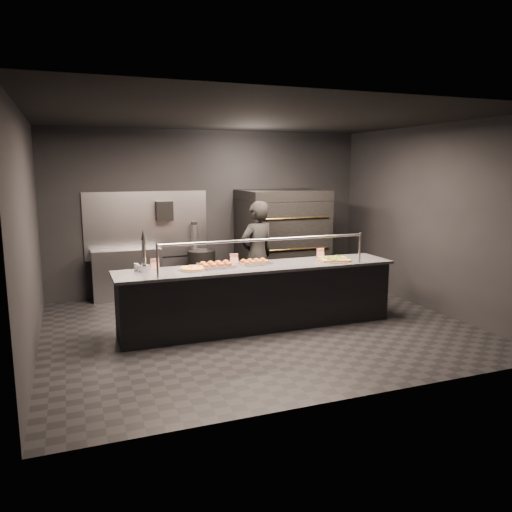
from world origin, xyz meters
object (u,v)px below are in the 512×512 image
object	(u,v)px
slider_tray_a	(216,265)
prep_shelf	(128,274)
round_pizza	(193,268)
beer_tap	(144,259)
trash_bin	(202,273)
towel_dispenser	(164,211)
fire_extinguisher	(194,236)
slider_tray_b	(255,262)
service_counter	(258,296)
pizza_oven	(282,241)
square_pizza	(334,259)
worker	(257,255)

from	to	relation	value
slider_tray_a	prep_shelf	bearing A→B (deg)	114.50
round_pizza	slider_tray_a	bearing A→B (deg)	10.25
beer_tap	trash_bin	world-z (taller)	beer_tap
towel_dispenser	trash_bin	size ratio (longest dim) A/B	0.42
fire_extinguisher	slider_tray_b	size ratio (longest dim) A/B	0.97
beer_tap	service_counter	bearing A→B (deg)	-6.07
prep_shelf	beer_tap	bearing A→B (deg)	-90.00
pizza_oven	fire_extinguisher	bearing A→B (deg)	162.11
prep_shelf	towel_dispenser	distance (m)	1.31
fire_extinguisher	prep_shelf	bearing A→B (deg)	-176.34
fire_extinguisher	square_pizza	world-z (taller)	fire_extinguisher
towel_dispenser	trash_bin	distance (m)	1.31
round_pizza	service_counter	bearing A→B (deg)	-3.81
prep_shelf	square_pizza	size ratio (longest dim) A/B	2.25
service_counter	trash_bin	xyz separation A→B (m)	(-0.30, 2.10, -0.04)
fire_extinguisher	round_pizza	xyz separation A→B (m)	(-0.60, -2.34, -0.12)
pizza_oven	trash_bin	size ratio (longest dim) A/B	2.28
prep_shelf	pizza_oven	bearing A→B (deg)	-8.54
trash_bin	towel_dispenser	bearing A→B (deg)	154.44
pizza_oven	round_pizza	size ratio (longest dim) A/B	4.51
worker	prep_shelf	bearing A→B (deg)	-50.88
prep_shelf	towel_dispenser	xyz separation A→B (m)	(0.70, 0.07, 1.10)
service_counter	round_pizza	bearing A→B (deg)	176.19
trash_bin	pizza_oven	bearing A→B (deg)	-7.72
beer_tap	fire_extinguisher	bearing A→B (deg)	60.73
pizza_oven	prep_shelf	distance (m)	2.88
fire_extinguisher	worker	size ratio (longest dim) A/B	0.28
service_counter	worker	size ratio (longest dim) A/B	2.30
slider_tray_a	worker	world-z (taller)	worker
towel_dispenser	slider_tray_a	bearing A→B (deg)	-82.46
round_pizza	fire_extinguisher	bearing A→B (deg)	75.60
fire_extinguisher	trash_bin	distance (m)	0.71
service_counter	slider_tray_b	world-z (taller)	service_counter
service_counter	towel_dispenser	xyz separation A→B (m)	(-0.90, 2.39, 1.09)
square_pizza	beer_tap	bearing A→B (deg)	176.02
slider_tray_a	worker	xyz separation A→B (m)	(0.96, 0.87, -0.06)
prep_shelf	square_pizza	bearing A→B (deg)	-39.70
square_pizza	trash_bin	distance (m)	2.67
slider_tray_a	square_pizza	size ratio (longest dim) A/B	1.08
service_counter	slider_tray_a	bearing A→B (deg)	168.10
round_pizza	trash_bin	size ratio (longest dim) A/B	0.50
beer_tap	slider_tray_a	world-z (taller)	beer_tap
towel_dispenser	service_counter	bearing A→B (deg)	-69.37
prep_shelf	beer_tap	world-z (taller)	beer_tap
pizza_oven	slider_tray_b	bearing A→B (deg)	-124.45
worker	square_pizza	bearing A→B (deg)	113.59
towel_dispenser	slider_tray_b	xyz separation A→B (m)	(0.90, -2.24, -0.60)
fire_extinguisher	round_pizza	bearing A→B (deg)	-104.40
towel_dispenser	slider_tray_a	size ratio (longest dim) A/B	0.61
worker	fire_extinguisher	bearing A→B (deg)	-80.05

